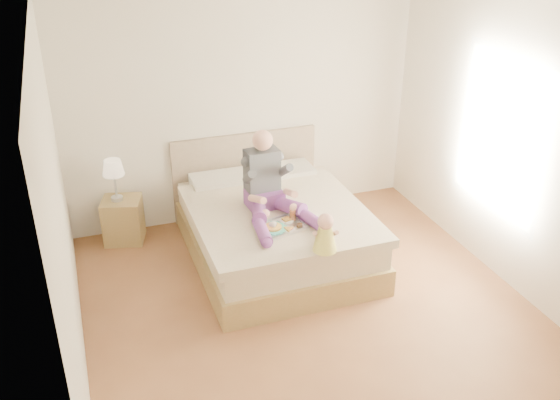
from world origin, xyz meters
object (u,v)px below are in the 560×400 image
object	(u,v)px
bed	(273,227)
tray	(281,225)
nightstand	(123,220)
baby	(325,235)
adult	(269,189)

from	to	relation	value
bed	tray	distance (m)	0.64
nightstand	tray	distance (m)	1.94
nightstand	baby	world-z (taller)	baby
adult	tray	xyz separation A→B (m)	(-0.01, -0.36, -0.21)
adult	nightstand	bearing A→B (deg)	140.03
bed	adult	size ratio (longest dim) A/B	2.16
bed	baby	distance (m)	1.14
tray	baby	distance (m)	0.57
nightstand	tray	bearing A→B (deg)	-29.20
bed	nightstand	size ratio (longest dim) A/B	4.39
bed	adult	xyz separation A→B (m)	(-0.09, -0.18, 0.53)
bed	baby	bearing A→B (deg)	-82.67
nightstand	tray	xyz separation A→B (m)	(1.35, -1.34, 0.39)
bed	adult	distance (m)	0.57
nightstand	baby	bearing A→B (deg)	-33.77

